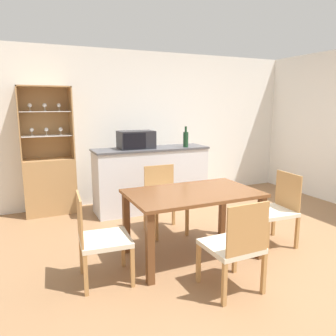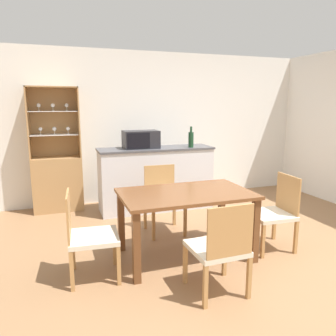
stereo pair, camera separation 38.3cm
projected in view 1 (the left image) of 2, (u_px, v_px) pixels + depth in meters
ground_plane at (247, 253)px, 3.73m from camera, size 18.00×18.00×0.00m
wall_back at (159, 127)px, 5.85m from camera, size 6.80×0.06×2.55m
kitchen_counter at (151, 179)px, 5.21m from camera, size 1.81×0.54×1.00m
display_cabinet at (50, 177)px, 5.02m from camera, size 0.75×0.39×1.93m
dining_table at (193, 201)px, 3.57m from camera, size 1.41×0.87×0.74m
dining_chair_side_left_near at (100, 238)px, 3.07m from camera, size 0.49×0.49×0.87m
dining_chair_side_right_near at (275, 209)px, 3.91m from camera, size 0.48×0.48×0.87m
dining_chair_head_far at (164, 200)px, 4.30m from camera, size 0.47×0.47×0.87m
dining_chair_head_near at (234, 246)px, 2.90m from camera, size 0.47×0.47×0.87m
microwave at (136, 140)px, 5.02m from camera, size 0.54×0.34×0.27m
wine_bottle at (186, 139)px, 5.17m from camera, size 0.08×0.08×0.33m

